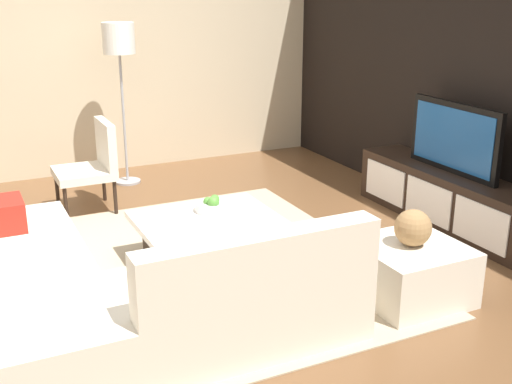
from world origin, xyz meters
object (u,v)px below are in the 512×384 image
at_px(floor_lamp, 119,48).
at_px(fruit_bowl, 213,206).
at_px(coffee_table, 210,242).
at_px(accent_chair_near, 94,161).
at_px(media_console, 448,198).
at_px(sectional_couch, 101,290).
at_px(television, 454,138).
at_px(decorative_ball, 413,228).
at_px(ottoman, 409,272).

xyz_separation_m(floor_lamp, fruit_bowl, (2.26, 0.11, -1.04)).
height_order(coffee_table, accent_chair_near, accent_chair_near).
height_order(accent_chair_near, fruit_bowl, accent_chair_near).
height_order(media_console, sectional_couch, sectional_couch).
distance_m(sectional_couch, floor_lamp, 3.41).
relative_size(media_console, television, 1.93).
bearing_deg(decorative_ball, accent_chair_near, -150.92).
distance_m(media_console, sectional_couch, 3.32).
relative_size(television, coffee_table, 1.00).
bearing_deg(coffee_table, ottoman, 43.50).
relative_size(coffee_table, ottoman, 1.54).
xyz_separation_m(sectional_couch, fruit_bowl, (-0.78, 1.08, 0.15)).
xyz_separation_m(media_console, decorative_ball, (1.01, -1.24, 0.28)).
distance_m(accent_chair_near, fruit_bowl, 1.65).
bearing_deg(coffee_table, media_console, 87.51).
bearing_deg(accent_chair_near, coffee_table, 15.88).
xyz_separation_m(media_console, ottoman, (1.01, -1.24, -0.05)).
xyz_separation_m(media_console, floor_lamp, (-2.54, -2.31, 1.22)).
relative_size(television, sectional_couch, 0.46).
xyz_separation_m(television, sectional_couch, (0.50, -3.28, -0.54)).
xyz_separation_m(television, floor_lamp, (-2.54, -2.31, 0.66)).
xyz_separation_m(coffee_table, decorative_ball, (1.11, 1.05, 0.33)).
relative_size(television, fruit_bowl, 3.83).
bearing_deg(coffee_table, decorative_ball, 43.50).
bearing_deg(media_console, ottoman, -50.97).
bearing_deg(ottoman, decorative_ball, 0.00).
height_order(sectional_couch, ottoman, sectional_couch).
relative_size(television, decorative_ball, 4.17).
bearing_deg(decorative_ball, television, 129.02).
bearing_deg(sectional_couch, fruit_bowl, 125.95).
distance_m(sectional_couch, accent_chair_near, 2.37).
bearing_deg(ottoman, sectional_couch, -103.93).
bearing_deg(fruit_bowl, decorative_ball, 36.54).
bearing_deg(media_console, floor_lamp, -137.76).
distance_m(coffee_table, decorative_ball, 1.56).
xyz_separation_m(television, fruit_bowl, (-0.28, -2.20, -0.39)).
bearing_deg(coffee_table, fruit_bowl, 150.94).
relative_size(floor_lamp, ottoman, 2.47).
height_order(television, fruit_bowl, television).
xyz_separation_m(coffee_table, fruit_bowl, (-0.18, 0.10, 0.23)).
bearing_deg(sectional_couch, decorative_ball, 76.07).
xyz_separation_m(sectional_couch, decorative_ball, (0.50, 2.03, 0.25)).
distance_m(media_console, fruit_bowl, 2.22).
bearing_deg(fruit_bowl, ottoman, 36.54).
relative_size(media_console, accent_chair_near, 2.38).
height_order(floor_lamp, decorative_ball, floor_lamp).
bearing_deg(floor_lamp, television, 42.24).
distance_m(sectional_couch, ottoman, 2.10).
bearing_deg(media_console, decorative_ball, -50.97).
distance_m(media_console, television, 0.56).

